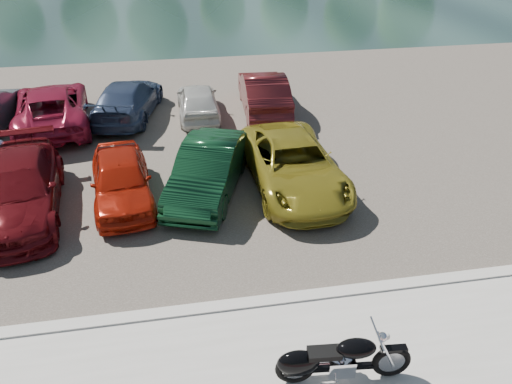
% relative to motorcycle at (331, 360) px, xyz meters
% --- Properties ---
extents(ground, '(200.00, 200.00, 0.00)m').
position_rel_motorcycle_xyz_m(ground, '(-0.39, 0.05, -0.56)').
color(ground, '#595447').
rests_on(ground, ground).
extents(kerb, '(60.00, 0.30, 0.14)m').
position_rel_motorcycle_xyz_m(kerb, '(-0.39, 2.05, -0.49)').
color(kerb, '#A9A79F').
rests_on(kerb, ground).
extents(parking_lot, '(60.00, 18.00, 0.04)m').
position_rel_motorcycle_xyz_m(parking_lot, '(-0.39, 11.05, -0.54)').
color(parking_lot, '#443F37').
rests_on(parking_lot, ground).
extents(motorcycle, '(2.33, 0.75, 1.05)m').
position_rel_motorcycle_xyz_m(motorcycle, '(0.00, 0.00, 0.00)').
color(motorcycle, black).
rests_on(motorcycle, promenade).
extents(car_3, '(2.52, 5.10, 1.43)m').
position_rel_motorcycle_xyz_m(car_3, '(-6.33, 6.48, 0.19)').
color(car_3, '#570C11').
rests_on(car_3, parking_lot).
extents(car_4, '(1.97, 3.98, 1.31)m').
position_rel_motorcycle_xyz_m(car_4, '(-3.78, 6.65, 0.13)').
color(car_4, '#A91C0B').
rests_on(car_4, parking_lot).
extents(car_5, '(2.83, 4.55, 1.42)m').
position_rel_motorcycle_xyz_m(car_5, '(-1.44, 6.69, 0.19)').
color(car_5, black).
rests_on(car_5, parking_lot).
extents(car_6, '(2.53, 5.12, 1.40)m').
position_rel_motorcycle_xyz_m(car_6, '(0.94, 6.59, 0.18)').
color(car_6, olive).
rests_on(car_6, parking_lot).
extents(car_10, '(3.17, 5.54, 1.46)m').
position_rel_motorcycle_xyz_m(car_10, '(-6.49, 12.28, 0.21)').
color(car_10, maroon).
rests_on(car_10, parking_lot).
extents(car_11, '(2.81, 4.93, 1.35)m').
position_rel_motorcycle_xyz_m(car_11, '(-3.88, 12.73, 0.15)').
color(car_11, navy).
rests_on(car_11, parking_lot).
extents(car_12, '(1.49, 3.68, 1.25)m').
position_rel_motorcycle_xyz_m(car_12, '(-1.32, 12.27, 0.10)').
color(car_12, silver).
rests_on(car_12, parking_lot).
extents(car_13, '(1.82, 4.61, 1.49)m').
position_rel_motorcycle_xyz_m(car_13, '(1.18, 12.41, 0.23)').
color(car_13, '#4D1417').
rests_on(car_13, parking_lot).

